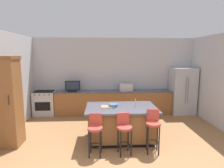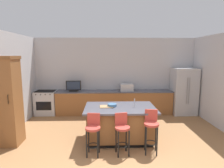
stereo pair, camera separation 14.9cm
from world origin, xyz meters
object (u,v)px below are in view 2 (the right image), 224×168
Objects in this scene: kitchen_island at (120,123)px; bar_stool_right at (151,128)px; refrigerator at (184,91)px; fruit_bowl at (112,105)px; tv_monitor at (73,86)px; microwave at (127,87)px; cutting_board at (106,106)px; tv_remote at (111,104)px; cabinet_tower at (7,100)px; bar_stool_center at (122,130)px; bar_stool_left at (93,131)px; cell_phone at (113,107)px; range_oven at (46,103)px.

kitchen_island is 0.98m from bar_stool_right.
fruit_bowl is at bearing -142.31° from refrigerator.
microwave is at bearing 1.48° from tv_monitor.
tv_remote is at bearing 57.02° from cutting_board.
bar_stool_right is 5.92× the size of tv_remote.
cabinet_tower is 2.48m from cutting_board.
fruit_bowl is at bearing 95.79° from bar_stool_center.
bar_stool_left reaches higher than kitchen_island.
bar_stool_right reaches higher than kitchen_island.
cell_phone is at bearing 150.82° from bar_stool_right.
kitchen_island is at bearing -139.45° from refrigerator.
cabinet_tower is (-5.42, -2.37, 0.28)m from refrigerator.
kitchen_island is 2.41m from microwave.
refrigerator is 3.69m from cutting_board.
range_oven is at bearing 163.33° from cell_phone.
cutting_board is at bearing -44.78° from range_oven.
range_oven is 4.03m from bar_stool_center.
bar_stool_center is at bearing 6.42° from bar_stool_left.
cutting_board is (-0.13, -0.21, -0.00)m from tv_remote.
cell_phone is at bearing -165.43° from kitchen_island.
bar_stool_right is 6.71× the size of cell_phone.
bar_stool_right reaches higher than range_oven.
cabinet_tower is 2.36× the size of bar_stool_left.
cutting_board is at bearing -61.13° from tv_monitor.
microwave is (3.24, 2.45, -0.13)m from cabinet_tower.
fruit_bowl is (0.45, 0.80, 0.38)m from bar_stool_left.
bar_stool_left is 1.33m from bar_stool_right.
fruit_bowl reaches higher than kitchen_island.
bar_stool_center is at bearing -76.10° from tv_remote.
kitchen_island is at bearing 141.73° from bar_stool_right.
cabinet_tower is 13.16× the size of tv_remote.
refrigerator is 10.36× the size of tv_remote.
cell_phone is (-0.18, 0.68, 0.35)m from bar_stool_center.
tv_monitor is 2.70m from cell_phone.
refrigerator is at bearing -2.05° from microwave.
bar_stool_left is (-0.66, -0.75, 0.10)m from kitchen_island.
refrigerator reaches higher than tv_remote.
tv_monitor is at bearing 179.64° from refrigerator.
range_oven is at bearing 179.16° from refrigerator.
microwave is 3.04m from bar_stool_right.
bar_stool_left is at bearing -119.47° from fruit_bowl.
bar_stool_center reaches higher than range_oven.
bar_stool_right is at bearing -10.13° from cell_phone.
bar_stool_right reaches higher than tv_remote.
refrigerator is 5.12× the size of cutting_board.
range_oven is 4.48m from bar_stool_right.
refrigerator is at bearing 23.60° from cabinet_tower.
cabinet_tower is at bearing 178.88° from bar_stool_right.
bar_stool_left is at bearing -111.38° from cutting_board.
tv_remote is 0.49× the size of cutting_board.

